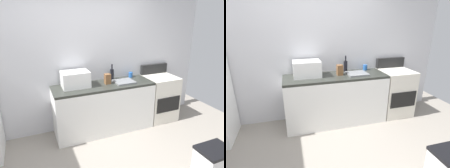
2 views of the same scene
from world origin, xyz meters
TOP-DOWN VIEW (x-y plane):
  - wall_back at (0.00, 1.55)m, footprint 5.00×0.10m
  - kitchen_counter at (0.30, 1.20)m, footprint 1.80×0.60m
  - stove_oven at (1.52, 1.21)m, footprint 0.60×0.61m
  - microwave at (-0.19, 1.27)m, footprint 0.46×0.34m
  - sink_basin at (0.68, 1.16)m, footprint 0.36×0.32m
  - wine_bottle at (0.54, 1.40)m, footprint 0.07×0.07m
  - coffee_mug at (0.95, 1.41)m, footprint 0.08×0.08m
  - knife_block at (0.38, 1.21)m, footprint 0.10×0.10m

SIDE VIEW (x-z plane):
  - kitchen_counter at x=0.30m, z-range 0.00..0.90m
  - stove_oven at x=1.52m, z-range -0.08..1.02m
  - sink_basin at x=0.68m, z-range 0.90..0.93m
  - coffee_mug at x=0.95m, z-range 0.90..1.00m
  - knife_block at x=0.38m, z-range 0.90..1.08m
  - wine_bottle at x=0.54m, z-range 0.86..1.16m
  - microwave at x=-0.19m, z-range 0.90..1.17m
  - wall_back at x=0.00m, z-range 0.00..2.60m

